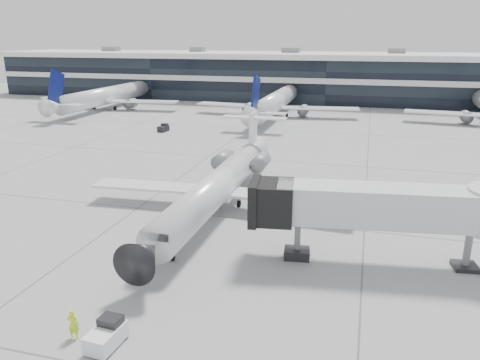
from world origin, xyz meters
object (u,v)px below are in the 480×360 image
(jet_bridge, at_px, (396,207))
(regional_jet, at_px, (219,184))
(ramp_worker, at_px, (73,324))
(baggage_tug, at_px, (107,335))

(jet_bridge, bearing_deg, regional_jet, 147.37)
(regional_jet, height_order, jet_bridge, regional_jet)
(regional_jet, relative_size, ramp_worker, 18.34)
(jet_bridge, relative_size, ramp_worker, 10.73)
(ramp_worker, bearing_deg, jet_bridge, -148.10)
(regional_jet, height_order, ramp_worker, regional_jet)
(regional_jet, height_order, baggage_tug, regional_jet)
(jet_bridge, bearing_deg, baggage_tug, -144.31)
(jet_bridge, height_order, ramp_worker, jet_bridge)
(regional_jet, relative_size, baggage_tug, 13.27)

